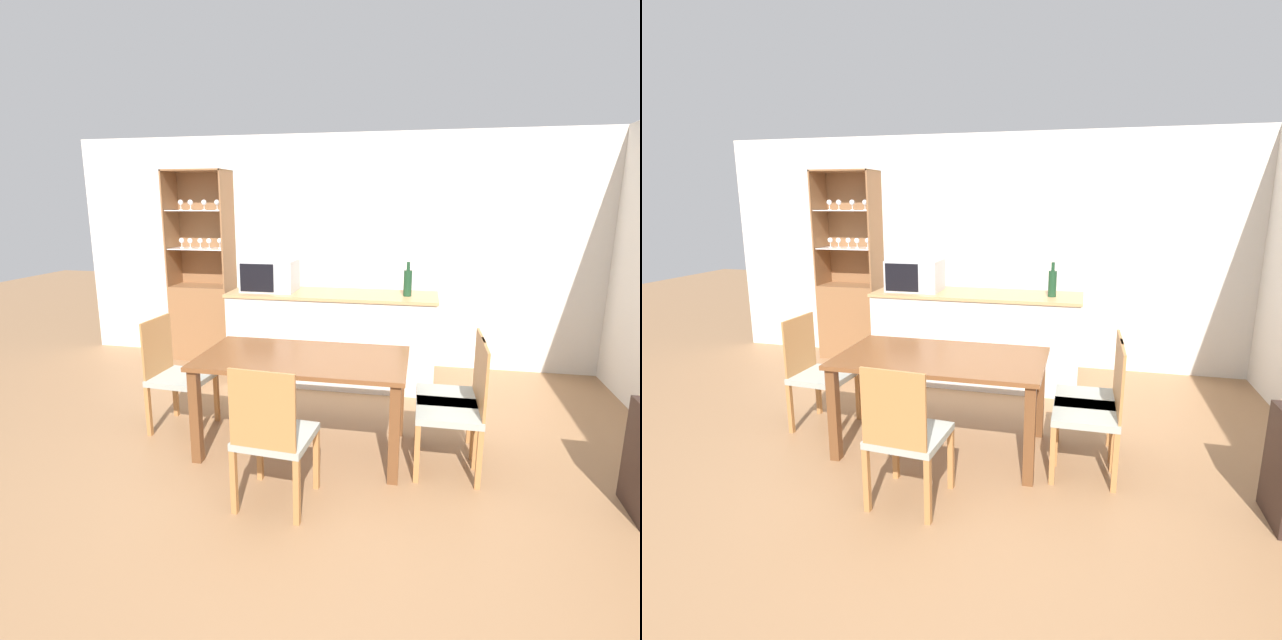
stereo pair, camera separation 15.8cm
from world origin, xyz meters
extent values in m
plane|color=#936B47|center=(0.00, 0.00, 0.00)|extent=(18.00, 18.00, 0.00)
cube|color=silver|center=(0.00, 2.63, 1.27)|extent=(6.80, 0.06, 2.55)
cube|color=silver|center=(-0.21, 1.89, 0.45)|extent=(2.05, 0.62, 0.90)
cube|color=tan|center=(-0.21, 1.89, 0.92)|extent=(2.08, 0.65, 0.03)
cube|color=brown|center=(-1.85, 2.40, 0.44)|extent=(0.71, 0.39, 0.87)
cube|color=brown|center=(-1.85, 2.59, 1.52)|extent=(0.71, 0.02, 1.30)
cube|color=brown|center=(-2.19, 2.40, 1.52)|extent=(0.02, 0.39, 1.30)
cube|color=brown|center=(-1.50, 2.40, 1.52)|extent=(0.02, 0.39, 1.30)
cube|color=brown|center=(-1.85, 2.40, 2.16)|extent=(0.71, 0.39, 0.02)
cube|color=white|center=(-1.85, 2.40, 1.30)|extent=(0.66, 0.35, 0.01)
cube|color=white|center=(-1.85, 2.40, 1.73)|extent=(0.66, 0.35, 0.01)
cylinder|color=white|center=(-2.07, 2.39, 1.31)|extent=(0.04, 0.04, 0.01)
cylinder|color=white|center=(-2.07, 2.39, 1.34)|extent=(0.01, 0.01, 0.06)
sphere|color=white|center=(-2.07, 2.39, 1.39)|extent=(0.06, 0.06, 0.06)
cylinder|color=white|center=(-2.06, 2.40, 1.74)|extent=(0.04, 0.04, 0.01)
cylinder|color=white|center=(-2.06, 2.40, 1.77)|extent=(0.01, 0.01, 0.06)
sphere|color=white|center=(-2.06, 2.40, 1.82)|extent=(0.06, 0.06, 0.06)
cylinder|color=white|center=(-1.96, 2.38, 1.31)|extent=(0.04, 0.04, 0.01)
cylinder|color=white|center=(-1.96, 2.38, 1.34)|extent=(0.01, 0.01, 0.06)
sphere|color=white|center=(-1.96, 2.38, 1.39)|extent=(0.06, 0.06, 0.06)
cylinder|color=white|center=(-1.92, 2.35, 1.74)|extent=(0.04, 0.04, 0.01)
cylinder|color=white|center=(-1.92, 2.35, 1.77)|extent=(0.01, 0.01, 0.06)
sphere|color=white|center=(-1.92, 2.35, 1.82)|extent=(0.06, 0.06, 0.06)
cylinder|color=white|center=(-1.85, 2.40, 1.31)|extent=(0.04, 0.04, 0.01)
cylinder|color=white|center=(-1.85, 2.40, 1.34)|extent=(0.01, 0.01, 0.06)
sphere|color=white|center=(-1.85, 2.40, 1.39)|extent=(0.06, 0.06, 0.06)
cylinder|color=white|center=(-1.78, 2.40, 1.74)|extent=(0.04, 0.04, 0.01)
cylinder|color=white|center=(-1.78, 2.40, 1.77)|extent=(0.01, 0.01, 0.06)
sphere|color=white|center=(-1.78, 2.40, 1.82)|extent=(0.06, 0.06, 0.06)
cylinder|color=white|center=(-1.74, 2.39, 1.31)|extent=(0.04, 0.04, 0.01)
cylinder|color=white|center=(-1.74, 2.39, 1.34)|extent=(0.01, 0.01, 0.06)
sphere|color=white|center=(-1.74, 2.39, 1.39)|extent=(0.06, 0.06, 0.06)
cylinder|color=white|center=(-1.64, 2.44, 1.74)|extent=(0.04, 0.04, 0.01)
cylinder|color=white|center=(-1.64, 2.44, 1.77)|extent=(0.01, 0.01, 0.06)
sphere|color=white|center=(-1.64, 2.44, 1.82)|extent=(0.06, 0.06, 0.06)
cylinder|color=white|center=(-1.62, 2.44, 1.31)|extent=(0.04, 0.04, 0.01)
cylinder|color=white|center=(-1.62, 2.44, 1.34)|extent=(0.01, 0.01, 0.06)
sphere|color=white|center=(-1.62, 2.44, 1.39)|extent=(0.06, 0.06, 0.06)
cube|color=brown|center=(-0.16, 0.41, 0.71)|extent=(1.51, 0.85, 0.03)
cube|color=brown|center=(-0.85, 0.05, 0.35)|extent=(0.07, 0.07, 0.69)
cube|color=brown|center=(0.54, 0.05, 0.35)|extent=(0.07, 0.07, 0.69)
cube|color=brown|center=(-0.85, 0.77, 0.35)|extent=(0.07, 0.07, 0.69)
cube|color=brown|center=(0.54, 0.77, 0.35)|extent=(0.07, 0.07, 0.69)
cube|color=#999E93|center=(-1.20, 0.54, 0.43)|extent=(0.46, 0.46, 0.05)
cube|color=#A8703D|center=(-1.41, 0.55, 0.69)|extent=(0.04, 0.40, 0.46)
cube|color=#A8703D|center=(-0.99, 0.72, 0.21)|extent=(0.04, 0.04, 0.41)
cube|color=#A8703D|center=(-1.01, 0.33, 0.21)|extent=(0.04, 0.04, 0.41)
cube|color=#A8703D|center=(-1.38, 0.75, 0.21)|extent=(0.04, 0.04, 0.41)
cube|color=#A8703D|center=(-1.41, 0.36, 0.21)|extent=(0.04, 0.04, 0.41)
cube|color=#999E93|center=(0.89, 0.54, 0.43)|extent=(0.44, 0.44, 0.05)
cube|color=#A8703D|center=(1.09, 0.54, 0.69)|extent=(0.03, 0.40, 0.46)
cube|color=#A8703D|center=(0.69, 0.34, 0.21)|extent=(0.04, 0.04, 0.41)
cube|color=#A8703D|center=(0.69, 0.73, 0.21)|extent=(0.04, 0.04, 0.41)
cube|color=#A8703D|center=(1.09, 0.35, 0.21)|extent=(0.04, 0.04, 0.41)
cube|color=#A8703D|center=(1.08, 0.74, 0.21)|extent=(0.04, 0.04, 0.41)
cube|color=#999E93|center=(0.89, 0.29, 0.43)|extent=(0.43, 0.43, 0.05)
cube|color=#A8703D|center=(1.09, 0.29, 0.69)|extent=(0.02, 0.40, 0.46)
cube|color=#A8703D|center=(0.69, 0.09, 0.21)|extent=(0.04, 0.04, 0.41)
cube|color=#A8703D|center=(0.69, 0.48, 0.21)|extent=(0.04, 0.04, 0.41)
cube|color=#A8703D|center=(1.08, 0.09, 0.21)|extent=(0.04, 0.04, 0.41)
cube|color=#A8703D|center=(1.08, 0.48, 0.21)|extent=(0.04, 0.04, 0.41)
cube|color=#999E93|center=(-0.16, -0.30, 0.43)|extent=(0.47, 0.47, 0.05)
cube|color=#A8703D|center=(-0.17, -0.50, 0.69)|extent=(0.40, 0.05, 0.46)
cube|color=#A8703D|center=(-0.34, -0.09, 0.21)|extent=(0.04, 0.04, 0.41)
cube|color=#A8703D|center=(0.06, -0.12, 0.21)|extent=(0.04, 0.04, 0.41)
cube|color=#A8703D|center=(-0.37, -0.48, 0.21)|extent=(0.04, 0.04, 0.41)
cube|color=#A8703D|center=(0.02, -0.51, 0.21)|extent=(0.04, 0.04, 0.41)
cube|color=#B7BABF|center=(-0.86, 1.89, 1.09)|extent=(0.54, 0.38, 0.32)
cube|color=black|center=(-0.94, 1.69, 1.09)|extent=(0.35, 0.01, 0.28)
cylinder|color=#193D23|center=(0.54, 1.86, 1.06)|extent=(0.08, 0.08, 0.25)
cylinder|color=#193D23|center=(0.54, 1.86, 1.23)|extent=(0.03, 0.03, 0.08)
camera|label=1|loc=(0.67, -2.97, 1.82)|focal=28.00mm
camera|label=2|loc=(0.82, -2.94, 1.82)|focal=28.00mm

